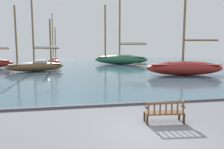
% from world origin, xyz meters
% --- Properties ---
extents(ground_plane, '(160.00, 160.00, 0.00)m').
position_xyz_m(ground_plane, '(0.00, 0.00, 0.00)').
color(ground_plane, slate).
extents(harbor_water, '(100.00, 80.00, 0.08)m').
position_xyz_m(harbor_water, '(0.00, 44.00, 0.04)').
color(harbor_water, '#385666').
rests_on(harbor_water, ground).
extents(quay_edge_kerb, '(40.00, 0.30, 0.12)m').
position_xyz_m(quay_edge_kerb, '(0.00, 3.85, 0.06)').
color(quay_edge_kerb, '#4C4C50').
rests_on(quay_edge_kerb, ground).
extents(park_bench, '(1.64, 0.67, 0.92)m').
position_xyz_m(park_bench, '(0.97, 0.83, 0.47)').
color(park_bench, '#322113').
rests_on(park_bench, ground).
extents(sailboat_outer_port, '(4.15, 7.67, 10.98)m').
position_xyz_m(sailboat_outer_port, '(-7.10, 38.36, 1.00)').
color(sailboat_outer_port, maroon).
rests_on(sailboat_outer_port, harbor_water).
extents(sailboat_far_port, '(11.00, 4.36, 12.29)m').
position_xyz_m(sailboat_far_port, '(10.53, 15.54, 1.07)').
color(sailboat_far_port, maroon).
rests_on(sailboat_far_port, harbor_water).
extents(sailboat_distant_harbor, '(12.46, 7.26, 16.61)m').
position_xyz_m(sailboat_distant_harbor, '(7.72, 37.42, 1.52)').
color(sailboat_distant_harbor, '#2D6647').
rests_on(sailboat_distant_harbor, harbor_water).
extents(sailboat_mid_starboard, '(8.40, 4.97, 10.62)m').
position_xyz_m(sailboat_mid_starboard, '(-8.17, 23.88, 1.06)').
color(sailboat_mid_starboard, brown).
rests_on(sailboat_mid_starboard, harbor_water).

